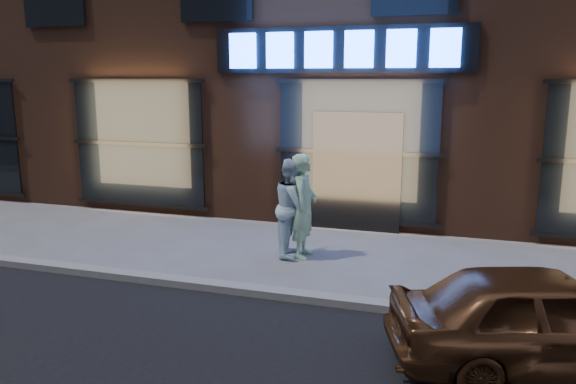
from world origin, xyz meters
The scene contains 5 objects.
ground centered at (0.00, 0.00, 0.00)m, with size 90.00×90.00×0.00m, color slate.
curb centered at (0.00, 0.00, 0.06)m, with size 60.00×0.25×0.12m, color gray.
man_bowtie centered at (-0.53, 1.91, 0.90)m, with size 0.66×0.43×1.81m, color #9FD1AE.
man_cap centered at (-0.72, 1.95, 0.86)m, with size 0.84×0.65×1.73m, color white.
gold_sedan centered at (2.98, -1.01, 0.56)m, with size 1.33×3.31×1.13m, color brown.
Camera 1 is at (2.02, -7.11, 3.07)m, focal length 35.00 mm.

